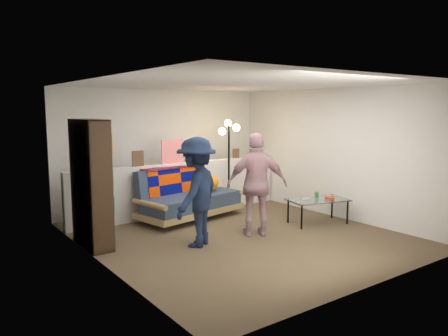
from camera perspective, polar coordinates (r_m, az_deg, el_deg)
name	(u,v)px	position (r m, az deg, el deg)	size (l,w,h in m)	color
ground	(239,235)	(7.10, 1.91, -8.78)	(5.00, 5.00, 0.00)	brown
room_shell	(221,130)	(7.20, -0.33, 4.97)	(4.60, 5.05, 2.45)	silver
half_wall_ledge	(181,188)	(8.44, -5.57, -2.67)	(4.45, 0.15, 1.00)	silver
ledge_decor	(171,154)	(8.22, -6.93, 1.80)	(2.97, 0.02, 0.45)	brown
futon_sofa	(189,197)	(8.15, -4.64, -3.78)	(2.12, 1.28, 0.85)	tan
bookshelf	(91,188)	(6.66, -16.98, -2.51)	(0.31, 0.94, 1.87)	#301E10
coffee_table	(318,201)	(7.91, 12.21, -4.22)	(1.14, 0.81, 0.54)	black
floor_lamp	(229,147)	(8.64, 0.64, 2.82)	(0.37, 0.34, 1.81)	black
person_left	(197,192)	(6.42, -3.58, -3.14)	(1.04, 0.60, 1.62)	black
person_right	(257,184)	(6.96, 4.34, -2.16)	(0.97, 0.40, 1.65)	pink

